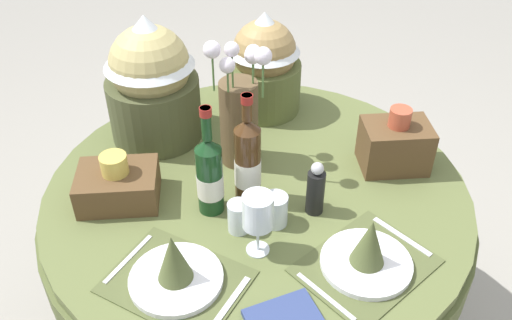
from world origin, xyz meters
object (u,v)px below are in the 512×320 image
place_setting_right (368,254)px  wine_glass_left (258,212)px  dining_table (257,218)px  flower_vase (239,114)px  woven_basket_side_left (118,184)px  place_setting_left (175,269)px  wine_bottle_left (210,175)px  wine_bottle_centre (248,161)px  gift_tub_back_centre (264,60)px  tumbler_near_left (239,217)px  gift_tub_back_left (151,76)px  woven_basket_side_right (395,144)px  pepper_mill (316,190)px  tumbler_near_right (275,210)px

place_setting_right → wine_glass_left: 0.30m
dining_table → flower_vase: bearing=106.6°
place_setting_right → woven_basket_side_left: (-0.67, 0.32, 0.01)m
wine_glass_left → place_setting_left: bearing=-156.7°
wine_bottle_left → wine_bottle_centre: (0.11, 0.04, 0.01)m
flower_vase → gift_tub_back_centre: (0.11, 0.31, 0.02)m
wine_bottle_left → tumbler_near_left: (0.07, -0.09, -0.08)m
place_setting_left → gift_tub_back_centre: size_ratio=1.14×
wine_bottle_left → wine_bottle_centre: 0.12m
wine_bottle_left → place_setting_left: bearing=-109.3°
gift_tub_back_left → wine_bottle_centre: bearing=-51.5°
place_setting_right → gift_tub_back_centre: bearing=103.5°
tumbler_near_left → woven_basket_side_right: woven_basket_side_right is taller
wine_bottle_left → gift_tub_back_left: 0.45m
gift_tub_back_left → tumbler_near_left: bearing=-62.8°
wine_bottle_centre → woven_basket_side_right: 0.49m
pepper_mill → gift_tub_back_left: (-0.48, 0.43, 0.15)m
wine_glass_left → woven_basket_side_right: bearing=36.0°
tumbler_near_left → tumbler_near_right: bearing=10.1°
dining_table → pepper_mill: size_ratio=7.59×
place_setting_right → tumbler_near_right: place_setting_right is taller
wine_glass_left → tumbler_near_left: (-0.05, 0.08, -0.09)m
tumbler_near_right → flower_vase: bearing=104.8°
tumbler_near_left → woven_basket_side_right: size_ratio=0.44×
flower_vase → dining_table: bearing=-73.4°
wine_glass_left → woven_basket_side_left: size_ratio=0.82×
wine_glass_left → tumbler_near_right: (0.06, 0.10, -0.09)m
place_setting_right → wine_bottle_left: 0.48m
woven_basket_side_left → dining_table: bearing=3.0°
wine_glass_left → gift_tub_back_centre: bearing=83.3°
gift_tub_back_centre → dining_table: bearing=-98.1°
wine_bottle_left → tumbler_near_left: bearing=-51.3°
woven_basket_side_right → place_setting_right: bearing=-114.1°
gift_tub_back_centre → woven_basket_side_left: (-0.48, -0.48, -0.14)m
pepper_mill → place_setting_right: bearing=-65.9°
dining_table → gift_tub_back_centre: 0.57m
wine_bottle_centre → wine_bottle_left: bearing=-162.0°
flower_vase → wine_bottle_centre: (0.01, -0.19, -0.04)m
woven_basket_side_left → woven_basket_side_right: 0.86m
pepper_mill → woven_basket_side_left: size_ratio=0.75×
place_setting_left → flower_vase: flower_vase is taller
place_setting_right → flower_vase: bearing=121.6°
place_setting_right → woven_basket_side_right: 0.46m
wine_bottle_centre → pepper_mill: (0.19, -0.07, -0.06)m
place_setting_left → tumbler_near_right: place_setting_left is taller
wine_bottle_centre → tumbler_near_right: wine_bottle_centre is taller
tumbler_near_left → place_setting_right: bearing=-27.0°
wine_bottle_left → gift_tub_back_left: bearing=114.1°
wine_glass_left → gift_tub_back_left: bearing=117.4°
wine_bottle_centre → gift_tub_back_left: 0.47m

